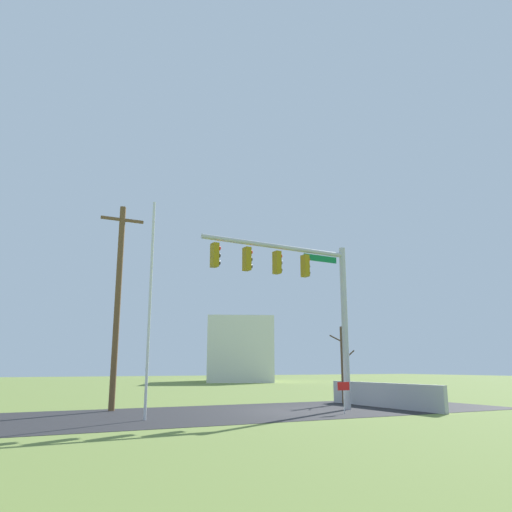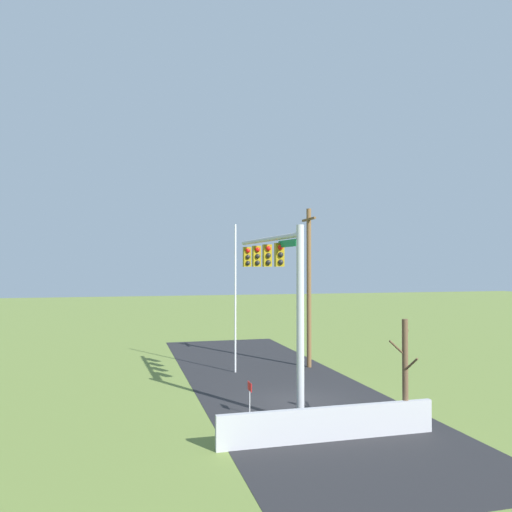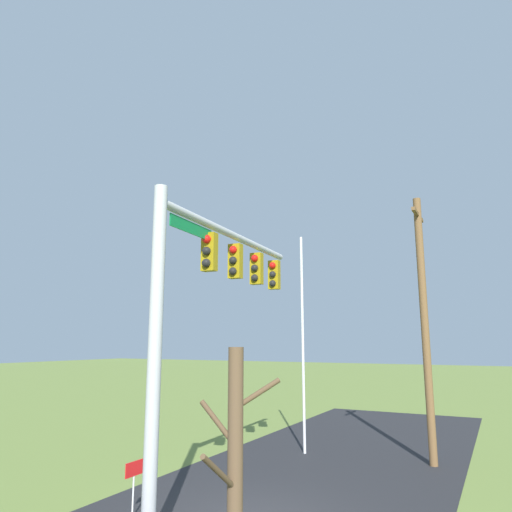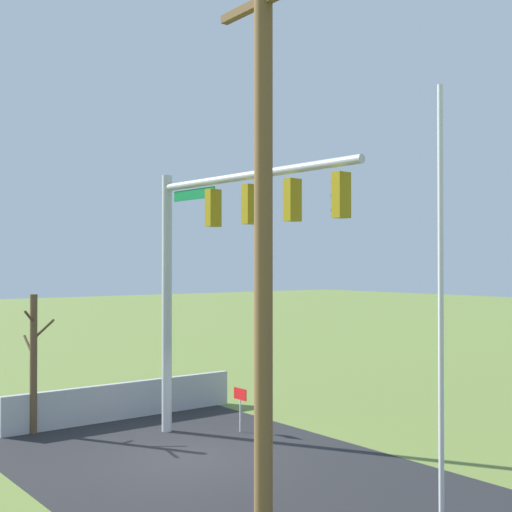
% 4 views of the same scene
% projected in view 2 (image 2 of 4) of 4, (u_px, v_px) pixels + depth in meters
% --- Properties ---
extents(ground_plane, '(160.00, 160.00, 0.00)m').
position_uv_depth(ground_plane, '(299.00, 402.00, 20.88)').
color(ground_plane, olive).
extents(road_surface, '(28.00, 8.00, 0.01)m').
position_uv_depth(road_surface, '(272.00, 381.00, 24.75)').
color(road_surface, '#232326').
rests_on(road_surface, ground_plane).
extents(sidewalk_corner, '(6.00, 6.00, 0.01)m').
position_uv_depth(sidewalk_corner, '(310.00, 430.00, 17.22)').
color(sidewalk_corner, '#B7B5AD').
rests_on(sidewalk_corner, ground_plane).
extents(retaining_fence, '(0.20, 7.43, 1.09)m').
position_uv_depth(retaining_fence, '(329.00, 424.00, 16.19)').
color(retaining_fence, '#A8A8AD').
rests_on(retaining_fence, ground_plane).
extents(signal_mast, '(7.17, 0.74, 7.16)m').
position_uv_depth(signal_mast, '(278.00, 277.00, 20.43)').
color(signal_mast, '#B2B5BA').
rests_on(signal_mast, ground_plane).
extents(flagpole, '(0.10, 0.10, 7.91)m').
position_uv_depth(flagpole, '(235.00, 298.00, 26.82)').
color(flagpole, silver).
rests_on(flagpole, ground_plane).
extents(utility_pole, '(1.90, 0.26, 8.92)m').
position_uv_depth(utility_pole, '(309.00, 285.00, 28.23)').
color(utility_pole, brown).
rests_on(utility_pole, ground_plane).
extents(bare_tree, '(1.27, 1.02, 3.84)m').
position_uv_depth(bare_tree, '(405.00, 374.00, 17.03)').
color(bare_tree, brown).
rests_on(bare_tree, ground_plane).
extents(open_sign, '(0.56, 0.04, 1.22)m').
position_uv_depth(open_sign, '(250.00, 391.00, 19.09)').
color(open_sign, silver).
rests_on(open_sign, ground_plane).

